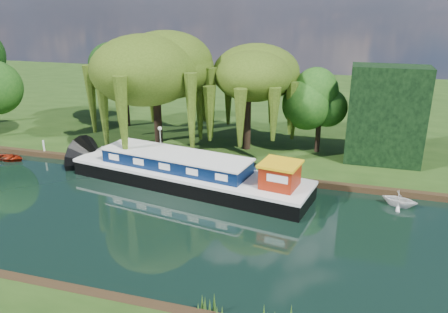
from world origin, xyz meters
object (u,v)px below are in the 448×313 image
(red_dinghy, at_px, (10,160))
(white_cruiser, at_px, (399,206))
(dutch_barge, at_px, (190,174))
(narrowboat, at_px, (201,173))

(red_dinghy, xyz_separation_m, white_cruiser, (32.20, -0.21, 0.00))
(red_dinghy, bearing_deg, white_cruiser, -88.03)
(red_dinghy, relative_size, white_cruiser, 1.23)
(dutch_barge, xyz_separation_m, red_dinghy, (-17.26, 0.91, -0.98))
(dutch_barge, relative_size, white_cruiser, 8.30)
(dutch_barge, xyz_separation_m, narrowboat, (0.52, 1.24, -0.37))
(narrowboat, bearing_deg, red_dinghy, 179.92)
(narrowboat, xyz_separation_m, white_cruiser, (14.43, -0.53, -0.61))
(narrowboat, xyz_separation_m, red_dinghy, (-17.78, -0.33, -0.61))
(white_cruiser, bearing_deg, red_dinghy, 106.06)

